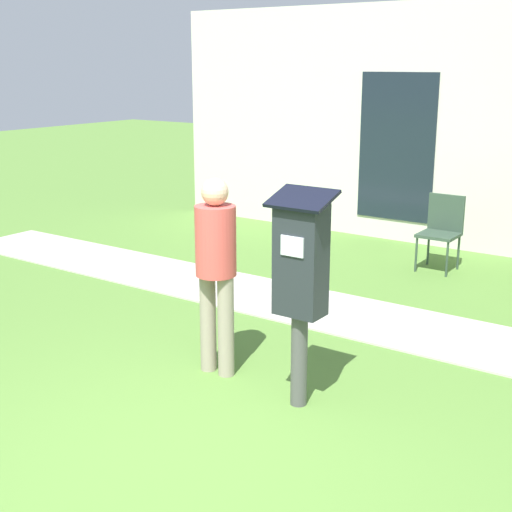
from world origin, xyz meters
The scene contains 6 objects.
ground_plane centered at (0.00, 0.00, 0.00)m, with size 40.00×40.00×0.00m, color #517A33.
sidewalk centered at (0.00, 3.05, 0.01)m, with size 12.00×1.10×0.02m.
building_facade centered at (0.00, 6.31, 1.60)m, with size 10.00×0.26×3.20m.
parking_meter centered at (0.14, 1.16, 1.02)m, with size 0.44×0.31×1.59m.
person_standing centered at (-0.69, 1.27, 0.93)m, with size 0.32×0.32×1.58m.
outdoor_chair_left centered at (-0.32, 5.17, 0.53)m, with size 0.44×0.44×0.90m.
Camera 1 is at (2.62, -2.92, 2.42)m, focal length 50.00 mm.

